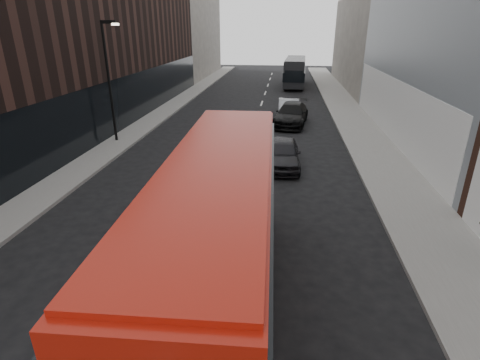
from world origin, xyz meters
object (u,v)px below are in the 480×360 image
(car_a, at_px, (283,153))
(car_c, at_px, (291,114))
(red_bus, at_px, (220,231))
(grey_bus, at_px, (295,71))
(car_b, at_px, (289,109))
(street_lamp, at_px, (109,74))

(car_a, relative_size, car_c, 0.79)
(car_a, bearing_deg, car_c, 85.49)
(red_bus, bearing_deg, grey_bus, 84.54)
(car_b, bearing_deg, red_bus, -95.65)
(grey_bus, height_order, car_c, grey_bus)
(grey_bus, bearing_deg, car_a, -89.52)
(red_bus, height_order, grey_bus, red_bus)
(grey_bus, xyz_separation_m, car_b, (-0.74, -17.67, -1.01))
(red_bus, distance_m, car_a, 11.16)
(car_a, bearing_deg, red_bus, -98.76)
(car_a, relative_size, car_b, 0.94)
(grey_bus, xyz_separation_m, car_c, (-0.53, -19.62, -0.98))
(car_b, bearing_deg, grey_bus, 86.38)
(car_c, bearing_deg, car_b, 103.67)
(street_lamp, relative_size, red_bus, 0.67)
(street_lamp, distance_m, car_a, 11.44)
(street_lamp, xyz_separation_m, car_b, (10.73, 7.95, -3.43))
(car_b, xyz_separation_m, car_c, (0.21, -1.95, 0.03))
(red_bus, relative_size, grey_bus, 1.01)
(street_lamp, distance_m, red_bus, 16.87)
(car_a, distance_m, car_c, 9.19)
(red_bus, height_order, car_c, red_bus)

